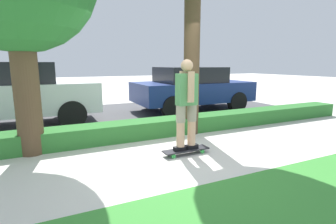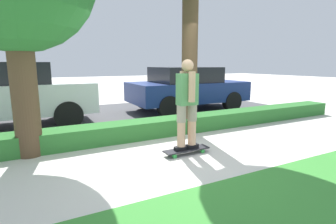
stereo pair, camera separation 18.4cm
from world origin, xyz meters
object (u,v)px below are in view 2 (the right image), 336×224
skateboard (186,150)px  parked_car_front (10,94)px  skater_person (187,103)px  parked_car_middle (187,88)px

skateboard → parked_car_front: parked_car_front is taller
skateboard → skater_person: 0.87m
skater_person → parked_car_middle: (2.43, 3.91, -0.16)m
skater_person → parked_car_middle: 4.60m
skateboard → skater_person: bearing=-90.0°
skater_person → skateboard: bearing=90.0°
parked_car_front → skater_person: bearing=-52.9°
skater_person → parked_car_front: 4.82m
skateboard → parked_car_front: (-2.90, 3.85, 0.79)m
parked_car_front → parked_car_middle: bearing=0.7°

